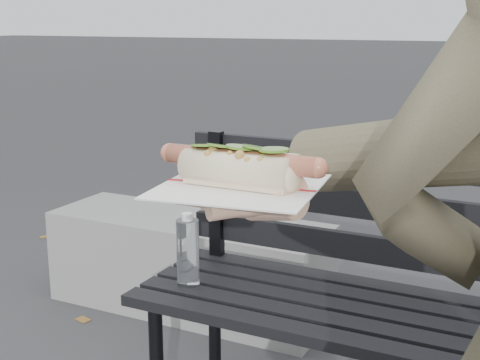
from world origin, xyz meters
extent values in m
cylinder|color=black|center=(-0.55, 1.04, 0.23)|extent=(0.04, 0.04, 0.45)
cube|color=black|center=(0.12, 0.69, 0.47)|extent=(1.50, 0.07, 0.03)
cube|color=black|center=(0.12, 0.78, 0.47)|extent=(1.50, 0.07, 0.03)
cube|color=black|center=(0.12, 0.87, 0.47)|extent=(1.50, 0.07, 0.03)
cube|color=black|center=(0.12, 0.96, 0.47)|extent=(1.50, 0.07, 0.03)
cube|color=black|center=(0.12, 1.05, 0.47)|extent=(1.50, 0.07, 0.03)
cube|color=black|center=(-0.55, 1.06, 0.67)|extent=(0.04, 0.03, 0.42)
cube|color=black|center=(0.12, 1.08, 0.57)|extent=(1.50, 0.02, 0.08)
cube|color=black|center=(0.12, 1.08, 0.70)|extent=(1.50, 0.02, 0.08)
cube|color=black|center=(0.12, 1.08, 0.83)|extent=(1.50, 0.02, 0.08)
cylinder|color=white|center=(-0.51, 0.81, 0.57)|extent=(0.06, 0.06, 0.19)
cylinder|color=white|center=(-0.51, 0.81, 0.68)|extent=(0.03, 0.03, 0.02)
cube|color=slate|center=(-0.98, 1.59, 0.20)|extent=(1.20, 0.40, 0.40)
cylinder|color=#46412F|center=(0.32, 0.10, 1.07)|extent=(0.51, 0.23, 0.19)
cylinder|color=#D8A384|center=(0.10, 0.00, 1.00)|extent=(0.09, 0.08, 0.07)
ellipsoid|color=#D8A384|center=(0.06, -0.01, 1.00)|extent=(0.10, 0.12, 0.03)
cylinder|color=#D8A384|center=(0.01, -0.04, 1.00)|extent=(0.06, 0.02, 0.02)
cylinder|color=#D8A384|center=(0.01, -0.02, 1.00)|extent=(0.06, 0.02, 0.02)
cylinder|color=#D8A384|center=(0.01, 0.00, 1.00)|extent=(0.06, 0.02, 0.02)
cylinder|color=#D8A384|center=(0.01, 0.02, 1.00)|extent=(0.06, 0.02, 0.02)
cylinder|color=#D8A384|center=(0.07, -0.06, 1.00)|extent=(0.04, 0.05, 0.02)
cube|color=white|center=(0.06, -0.01, 1.01)|extent=(0.21, 0.21, 0.00)
cube|color=#B21E1E|center=(0.06, -0.01, 1.02)|extent=(0.19, 0.03, 0.00)
cylinder|color=#BA6347|center=(0.06, -0.01, 1.05)|extent=(0.20, 0.03, 0.02)
sphere|color=#BA6347|center=(-0.04, -0.01, 1.05)|extent=(0.02, 0.03, 0.02)
sphere|color=#BA6347|center=(0.16, -0.01, 1.05)|extent=(0.03, 0.03, 0.02)
sphere|color=#9E6B2D|center=(0.03, -0.01, 1.06)|extent=(0.01, 0.01, 0.01)
sphere|color=#9E6B2D|center=(0.03, -0.03, 1.06)|extent=(0.01, 0.01, 0.01)
sphere|color=#9E6B2D|center=(0.07, -0.01, 1.06)|extent=(0.01, 0.01, 0.01)
sphere|color=#9E6B2D|center=(0.12, 0.01, 1.05)|extent=(0.01, 0.01, 0.01)
sphere|color=#9E6B2D|center=(0.00, -0.01, 1.06)|extent=(0.01, 0.01, 0.01)
sphere|color=#9E6B2D|center=(0.01, -0.02, 1.05)|extent=(0.01, 0.01, 0.01)
sphere|color=#9E6B2D|center=(0.09, -0.03, 1.05)|extent=(0.01, 0.01, 0.01)
sphere|color=#9E6B2D|center=(0.10, -0.03, 1.05)|extent=(0.01, 0.01, 0.01)
sphere|color=#9E6B2D|center=(0.11, -0.01, 1.05)|extent=(0.01, 0.01, 0.01)
sphere|color=#9E6B2D|center=(0.04, 0.00, 1.05)|extent=(0.01, 0.01, 0.01)
sphere|color=#9E6B2D|center=(0.10, -0.01, 1.06)|extent=(0.01, 0.01, 0.01)
sphere|color=#9E6B2D|center=(0.06, -0.03, 1.06)|extent=(0.01, 0.01, 0.01)
sphere|color=#9E6B2D|center=(0.05, 0.01, 1.05)|extent=(0.01, 0.01, 0.01)
sphere|color=#9E6B2D|center=(0.07, -0.03, 1.06)|extent=(0.01, 0.01, 0.01)
sphere|color=#9E6B2D|center=(0.05, 0.01, 1.06)|extent=(0.01, 0.01, 0.01)
sphere|color=#9E6B2D|center=(0.06, -0.01, 1.05)|extent=(0.01, 0.01, 0.01)
sphere|color=#9E6B2D|center=(0.09, 0.00, 1.06)|extent=(0.01, 0.01, 0.01)
sphere|color=#9E6B2D|center=(0.05, 0.01, 1.06)|extent=(0.01, 0.01, 0.01)
sphere|color=#9E6B2D|center=(0.12, -0.02, 1.05)|extent=(0.01, 0.01, 0.01)
sphere|color=#9E6B2D|center=(0.09, 0.00, 1.05)|extent=(0.01, 0.01, 0.01)
sphere|color=#9E6B2D|center=(0.09, -0.01, 1.05)|extent=(0.01, 0.01, 0.01)
sphere|color=#9E6B2D|center=(0.11, 0.01, 1.06)|extent=(0.01, 0.01, 0.01)
cylinder|color=#588F27|center=(0.02, -0.01, 1.06)|extent=(0.04, 0.04, 0.01)
cylinder|color=#588F27|center=(0.04, -0.01, 1.06)|extent=(0.04, 0.04, 0.01)
cylinder|color=#588F27|center=(0.06, -0.01, 1.06)|extent=(0.04, 0.04, 0.01)
cylinder|color=#588F27|center=(0.09, -0.01, 1.06)|extent=(0.04, 0.04, 0.01)
cylinder|color=#588F27|center=(0.11, -0.01, 1.06)|extent=(0.04, 0.04, 0.00)
cube|color=brown|center=(-1.31, 1.28, 0.00)|extent=(0.07, 0.06, 0.00)
cube|color=brown|center=(-1.08, 2.10, 0.00)|extent=(0.05, 0.05, 0.00)
cube|color=brown|center=(-2.21, 2.04, 0.00)|extent=(0.06, 0.07, 0.00)
camera|label=1|loc=(0.42, -0.72, 1.21)|focal=50.00mm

